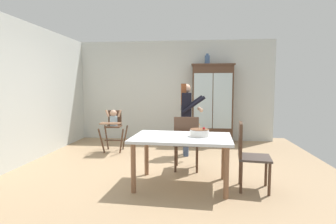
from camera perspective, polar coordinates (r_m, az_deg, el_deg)
name	(u,v)px	position (r m, az deg, el deg)	size (l,w,h in m)	color
ground_plane	(162,167)	(5.01, -1.31, -11.65)	(6.24, 6.24, 0.00)	tan
wall_back	(174,91)	(7.40, 1.31, 4.51)	(5.32, 0.06, 2.70)	silver
wall_left	(23,93)	(5.75, -28.35, 3.58)	(0.06, 5.32, 2.70)	silver
china_cabinet	(212,103)	(7.14, 9.37, 1.83)	(1.10, 0.48, 2.05)	#4C3323
ceramic_vase	(207,60)	(7.15, 8.33, 10.96)	(0.13, 0.13, 0.27)	#3D567F
high_chair_with_toddler	(113,123)	(6.19, -11.49, -2.25)	(0.62, 0.72, 0.95)	#4C3323
adult_person	(186,110)	(5.70, 3.93, 0.37)	(0.54, 0.52, 1.53)	#3D4C6B
dining_table	(182,143)	(3.99, 2.93, -6.53)	(1.49, 1.02, 0.74)	silver
birthday_cake	(199,133)	(4.00, 6.68, -4.37)	(0.28, 0.28, 0.19)	white
dining_chair_far_side	(186,140)	(4.68, 3.94, -5.86)	(0.44, 0.44, 0.96)	#4C3323
dining_chair_right_end	(247,151)	(4.03, 16.46, -7.95)	(0.49, 0.49, 0.96)	#4C3323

